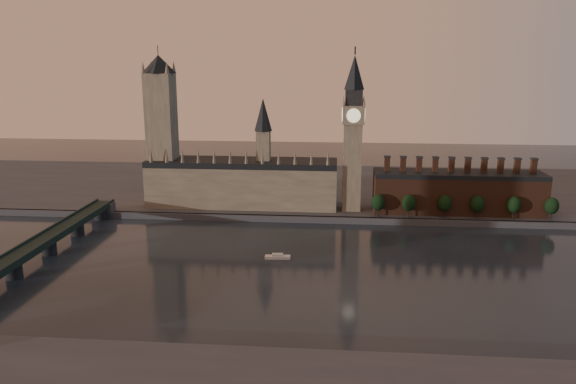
% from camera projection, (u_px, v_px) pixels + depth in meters
% --- Properties ---
extents(ground, '(900.00, 900.00, 0.00)m').
position_uv_depth(ground, '(335.00, 275.00, 275.24)').
color(ground, black).
rests_on(ground, ground).
extents(north_bank, '(900.00, 182.00, 4.00)m').
position_uv_depth(north_bank, '(336.00, 189.00, 447.33)').
color(north_bank, '#47484D').
rests_on(north_bank, ground).
extents(palace_of_westminster, '(130.00, 30.30, 74.00)m').
position_uv_depth(palace_of_westminster, '(243.00, 180.00, 386.99)').
color(palace_of_westminster, gray).
rests_on(palace_of_westminster, north_bank).
extents(victoria_tower, '(24.00, 24.00, 108.00)m').
position_uv_depth(victoria_tower, '(162.00, 125.00, 383.04)').
color(victoria_tower, gray).
rests_on(victoria_tower, north_bank).
extents(big_ben, '(15.00, 15.00, 107.00)m').
position_uv_depth(big_ben, '(353.00, 132.00, 367.84)').
color(big_ben, gray).
rests_on(big_ben, north_bank).
extents(chimney_block, '(110.00, 25.00, 37.00)m').
position_uv_depth(chimney_block, '(458.00, 192.00, 371.02)').
color(chimney_block, '#543020').
rests_on(chimney_block, north_bank).
extents(embankment_tree_0, '(8.60, 8.60, 14.88)m').
position_uv_depth(embankment_tree_0, '(378.00, 202.00, 360.75)').
color(embankment_tree_0, black).
rests_on(embankment_tree_0, north_bank).
extents(embankment_tree_1, '(8.60, 8.60, 14.88)m').
position_uv_depth(embankment_tree_1, '(409.00, 203.00, 359.38)').
color(embankment_tree_1, black).
rests_on(embankment_tree_1, north_bank).
extents(embankment_tree_2, '(8.60, 8.60, 14.88)m').
position_uv_depth(embankment_tree_2, '(445.00, 203.00, 358.22)').
color(embankment_tree_2, black).
rests_on(embankment_tree_2, north_bank).
extents(embankment_tree_3, '(8.60, 8.60, 14.88)m').
position_uv_depth(embankment_tree_3, '(477.00, 204.00, 356.49)').
color(embankment_tree_3, black).
rests_on(embankment_tree_3, north_bank).
extents(embankment_tree_4, '(8.60, 8.60, 14.88)m').
position_uv_depth(embankment_tree_4, '(514.00, 205.00, 354.97)').
color(embankment_tree_4, black).
rests_on(embankment_tree_4, north_bank).
extents(embankment_tree_5, '(8.60, 8.60, 14.88)m').
position_uv_depth(embankment_tree_5, '(552.00, 206.00, 351.95)').
color(embankment_tree_5, black).
rests_on(embankment_tree_5, north_bank).
extents(westminster_bridge, '(14.00, 200.00, 11.55)m').
position_uv_depth(westminster_bridge, '(29.00, 253.00, 283.88)').
color(westminster_bridge, black).
rests_on(westminster_bridge, ground).
extents(river_boat, '(13.66, 4.59, 2.69)m').
position_uv_depth(river_boat, '(278.00, 257.00, 297.85)').
color(river_boat, silver).
rests_on(river_boat, ground).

